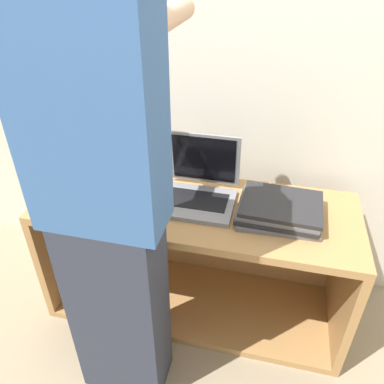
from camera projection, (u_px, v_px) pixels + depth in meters
name	position (u px, v px, depth m)	size (l,w,h in m)	color
ground_plane	(183.00, 344.00, 1.79)	(12.00, 12.00, 0.00)	gray
wall_back	(216.00, 54.00, 1.65)	(8.00, 0.05, 2.40)	beige
cart	(199.00, 249.00, 1.89)	(1.42, 0.54, 0.64)	#A87A47
laptop_open	(199.00, 188.00, 1.67)	(0.33, 0.31, 0.28)	gray
laptop_stack_left	(120.00, 190.00, 1.72)	(0.36, 0.28, 0.05)	#232326
laptop_stack_right	(279.00, 209.00, 1.57)	(0.35, 0.29, 0.07)	slate
person	(105.00, 209.00, 1.19)	(0.40, 0.54, 1.76)	#2D3342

